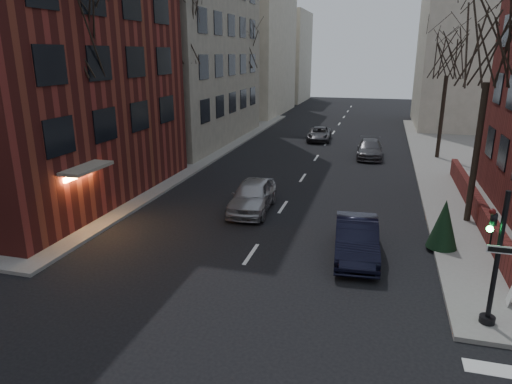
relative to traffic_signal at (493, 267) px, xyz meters
The scene contains 18 objects.
sidewalk_far_left 42.53m from the traffic_signal, 150.37° to the left, with size 44.00×44.00×0.15m, color gray.
low_wall_right 10.18m from the traffic_signal, 82.24° to the left, with size 0.35×16.00×1.00m, color maroon.
building_distant_la 51.89m from the traffic_signal, 116.50° to the left, with size 14.00×16.00×18.00m, color beige.
building_distant_ra 42.05m from the traffic_signal, 80.23° to the left, with size 14.00×14.00×16.00m, color beige.
building_distant_lb 66.59m from the traffic_signal, 108.38° to the left, with size 10.00×12.00×14.00m, color beige.
traffic_signal is the anchor object (origin of this frame).
tree_left_a 18.66m from the traffic_signal, 163.35° to the left, with size 4.18×4.18×10.26m.
tree_left_b 24.87m from the traffic_signal, 134.54° to the left, with size 4.40×4.40×10.80m.
tree_left_c 35.76m from the traffic_signal, 118.36° to the left, with size 3.96×3.96×9.72m.
tree_right_a 10.92m from the traffic_signal, 84.53° to the left, with size 3.96×3.96×9.72m.
tree_right_b 23.71m from the traffic_signal, 87.85° to the left, with size 3.74×3.74×9.18m.
streetlamp_near 20.86m from the traffic_signal, 141.13° to the left, with size 0.36×0.36×6.28m.
streetlamp_far 36.81m from the traffic_signal, 116.06° to the left, with size 0.36×0.36×6.28m.
parked_sedan 5.65m from the traffic_signal, 135.38° to the left, with size 1.60×4.58×1.51m, color black.
car_lane_silver 12.37m from the traffic_signal, 139.08° to the left, with size 1.88×4.66×1.59m, color #A2A2A7.
car_lane_gray 22.65m from the traffic_signal, 100.35° to the left, with size 1.86×4.57×1.33m, color #45454A.
car_lane_far 29.57m from the traffic_signal, 107.21° to the left, with size 2.01×4.36×1.21m, color #3E3E43.
evergreen_shrub 5.49m from the traffic_signal, 96.73° to the left, with size 1.20×1.20×2.00m, color #173216.
Camera 1 is at (4.61, -3.94, 7.65)m, focal length 32.00 mm.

